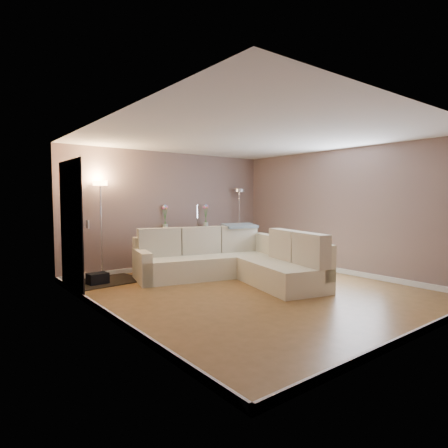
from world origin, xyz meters
TOP-DOWN VIEW (x-y plane):
  - floor at (0.00, 0.00)m, footprint 5.00×5.50m
  - ceiling at (0.00, 0.00)m, footprint 5.00×5.50m
  - wall_back at (0.00, 2.76)m, footprint 5.00×0.02m
  - wall_front at (0.00, -2.76)m, footprint 5.00×0.02m
  - wall_left at (-2.51, 0.00)m, footprint 0.02×5.50m
  - wall_right at (2.51, 0.00)m, footprint 0.02×5.50m
  - baseboard_back at (0.00, 2.73)m, footprint 5.00×0.03m
  - baseboard_front at (0.00, -2.73)m, footprint 5.00×0.03m
  - baseboard_left at (-2.48, 0.00)m, footprint 0.03×5.50m
  - baseboard_right at (2.48, 0.00)m, footprint 0.03×5.50m
  - doorway at (-2.48, 1.70)m, footprint 0.02×1.20m
  - switch_plate at (-2.48, 0.85)m, footprint 0.02×0.08m
  - sectional_sofa at (0.32, 0.95)m, footprint 2.96×3.29m
  - throw_blanket at (0.97, 1.49)m, footprint 0.78×0.54m
  - console_table at (0.25, 2.64)m, footprint 1.26×0.42m
  - leaning_mirror at (0.34, 2.80)m, footprint 0.88×0.11m
  - table_decor at (0.32, 2.61)m, footprint 0.53×0.13m
  - flower_vase_left at (-0.20, 2.68)m, footprint 0.15×0.12m
  - flower_vase_right at (0.85, 2.60)m, footprint 0.15×0.12m
  - floor_lamp_lit at (-1.66, 2.60)m, footprint 0.29×0.29m
  - floor_lamp_unlit at (1.85, 2.55)m, footprint 0.29×0.29m
  - charcoal_rug at (-1.74, 2.23)m, footprint 1.33×1.04m
  - black_bag at (-1.93, 2.10)m, footprint 0.37×0.28m

SIDE VIEW (x-z plane):
  - floor at x=0.00m, z-range -0.01..0.00m
  - charcoal_rug at x=-1.74m, z-range 0.00..0.02m
  - baseboard_back at x=0.00m, z-range 0.00..0.10m
  - baseboard_front at x=0.00m, z-range 0.00..0.10m
  - baseboard_left at x=-2.48m, z-range 0.00..0.10m
  - baseboard_right at x=2.48m, z-range 0.00..0.10m
  - black_bag at x=-1.93m, z-range -0.02..0.21m
  - sectional_sofa at x=0.32m, z-range -0.13..0.86m
  - console_table at x=0.25m, z-range 0.05..0.81m
  - table_decor at x=0.32m, z-range 0.75..0.87m
  - throw_blanket at x=0.97m, z-range 0.94..1.03m
  - flower_vase_left at x=-0.20m, z-range 0.73..1.38m
  - flower_vase_right at x=0.85m, z-range 0.73..1.38m
  - doorway at x=-2.48m, z-range 0.00..2.20m
  - leaning_mirror at x=0.34m, z-range 0.79..1.48m
  - switch_plate at x=-2.48m, z-range 1.14..1.26m
  - floor_lamp_unlit at x=1.85m, z-range 0.37..2.19m
  - wall_back at x=0.00m, z-range 0.00..2.60m
  - wall_front at x=0.00m, z-range 0.00..2.60m
  - wall_left at x=-2.51m, z-range 0.00..2.60m
  - wall_right at x=2.51m, z-range 0.00..2.60m
  - floor_lamp_lit at x=-1.66m, z-range 0.39..2.31m
  - ceiling at x=0.00m, z-range 2.60..2.61m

